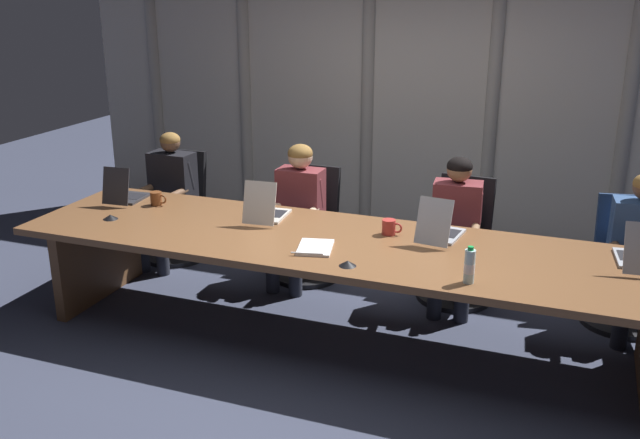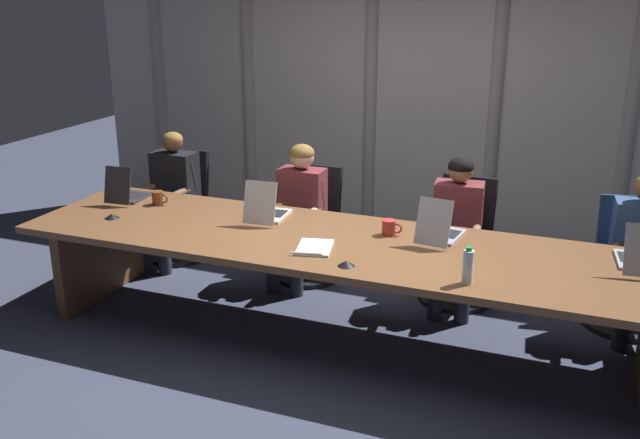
# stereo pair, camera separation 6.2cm
# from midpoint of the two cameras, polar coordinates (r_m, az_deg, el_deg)

# --- Properties ---
(ground_plane) EXTENTS (13.99, 13.99, 0.00)m
(ground_plane) POSITION_cam_midpoint_polar(r_m,az_deg,el_deg) (5.09, 1.08, -9.52)
(ground_plane) COLOR #383D51
(conference_table) EXTENTS (4.52, 1.16, 0.74)m
(conference_table) POSITION_cam_midpoint_polar(r_m,az_deg,el_deg) (4.83, 1.13, -3.15)
(conference_table) COLOR brown
(conference_table) RESTS_ON ground_plane
(curtain_backdrop) EXTENTS (7.00, 0.17, 2.67)m
(curtain_backdrop) POSITION_cam_midpoint_polar(r_m,az_deg,el_deg) (6.79, 7.82, 9.44)
(curtain_backdrop) COLOR beige
(curtain_backdrop) RESTS_ON ground_plane
(laptop_left_end) EXTENTS (0.25, 0.40, 0.30)m
(laptop_left_end) POSITION_cam_midpoint_polar(r_m,az_deg,el_deg) (5.84, -15.75, 1.99)
(laptop_left_end) COLOR #2D2D33
(laptop_left_end) RESTS_ON conference_table
(laptop_left_mid) EXTENTS (0.27, 0.44, 0.32)m
(laptop_left_mid) POSITION_cam_midpoint_polar(r_m,az_deg,el_deg) (5.21, -4.68, 0.67)
(laptop_left_mid) COLOR beige
(laptop_left_mid) RESTS_ON conference_table
(laptop_center) EXTENTS (0.28, 0.46, 0.32)m
(laptop_center) POSITION_cam_midpoint_polar(r_m,az_deg,el_deg) (4.85, 9.34, -0.88)
(laptop_center) COLOR #A8ADB7
(laptop_center) RESTS_ON conference_table
(laptop_right_mid) EXTENTS (0.28, 0.49, 0.31)m
(laptop_right_mid) POSITION_cam_midpoint_polar(r_m,az_deg,el_deg) (4.76, 24.01, -2.71)
(laptop_right_mid) COLOR #A8ADB7
(laptop_right_mid) RESTS_ON conference_table
(office_chair_left_end) EXTENTS (0.60, 0.60, 0.95)m
(office_chair_left_end) POSITION_cam_midpoint_polar(r_m,az_deg,el_deg) (6.57, -11.78, 0.16)
(office_chair_left_end) COLOR black
(office_chair_left_end) RESTS_ON ground_plane
(office_chair_left_mid) EXTENTS (0.60, 0.60, 0.93)m
(office_chair_left_mid) POSITION_cam_midpoint_polar(r_m,az_deg,el_deg) (6.01, -1.28, -1.29)
(office_chair_left_mid) COLOR black
(office_chair_left_mid) RESTS_ON ground_plane
(office_chair_center) EXTENTS (0.60, 0.60, 0.95)m
(office_chair_center) POSITION_cam_midpoint_polar(r_m,az_deg,el_deg) (5.68, 10.79, -2.73)
(office_chair_center) COLOR black
(office_chair_center) RESTS_ON ground_plane
(office_chair_right_mid) EXTENTS (0.60, 0.61, 0.92)m
(office_chair_right_mid) POSITION_cam_midpoint_polar(r_m,az_deg,el_deg) (5.64, 23.19, -4.26)
(office_chair_right_mid) COLOR navy
(office_chair_right_mid) RESTS_ON ground_plane
(person_left_end) EXTENTS (0.41, 0.55, 1.17)m
(person_left_end) POSITION_cam_midpoint_polar(r_m,az_deg,el_deg) (6.34, -12.50, 2.26)
(person_left_end) COLOR black
(person_left_end) RESTS_ON ground_plane
(person_left_mid) EXTENTS (0.38, 0.55, 1.16)m
(person_left_mid) POSITION_cam_midpoint_polar(r_m,az_deg,el_deg) (5.78, -2.21, 1.18)
(person_left_mid) COLOR brown
(person_left_mid) RESTS_ON ground_plane
(person_center) EXTENTS (0.41, 0.57, 1.16)m
(person_center) POSITION_cam_midpoint_polar(r_m,az_deg,el_deg) (5.43, 10.58, -0.35)
(person_center) COLOR brown
(person_center) RESTS_ON ground_plane
(water_bottle_primary) EXTENTS (0.06, 0.06, 0.23)m
(water_bottle_primary) POSITION_cam_midpoint_polar(r_m,az_deg,el_deg) (4.17, 11.59, -3.74)
(water_bottle_primary) COLOR silver
(water_bottle_primary) RESTS_ON conference_table
(coffee_mug_near) EXTENTS (0.14, 0.09, 0.11)m
(coffee_mug_near) POSITION_cam_midpoint_polar(r_m,az_deg,el_deg) (4.90, 5.28, -0.61)
(coffee_mug_near) COLOR #B2332D
(coffee_mug_near) RESTS_ON conference_table
(coffee_mug_far) EXTENTS (0.14, 0.09, 0.11)m
(coffee_mug_far) POSITION_cam_midpoint_polar(r_m,az_deg,el_deg) (5.68, -13.39, 1.66)
(coffee_mug_far) COLOR brown
(coffee_mug_far) RESTS_ON conference_table
(conference_mic_left_side) EXTENTS (0.11, 0.11, 0.03)m
(conference_mic_left_side) POSITION_cam_midpoint_polar(r_m,az_deg,el_deg) (5.44, -16.92, 0.21)
(conference_mic_left_side) COLOR black
(conference_mic_left_side) RESTS_ON conference_table
(conference_mic_middle) EXTENTS (0.11, 0.11, 0.03)m
(conference_mic_middle) POSITION_cam_midpoint_polar(r_m,az_deg,el_deg) (4.35, 1.84, -3.56)
(conference_mic_middle) COLOR black
(conference_mic_middle) RESTS_ON conference_table
(spiral_notepad) EXTENTS (0.28, 0.35, 0.03)m
(spiral_notepad) POSITION_cam_midpoint_polar(r_m,az_deg,el_deg) (4.63, -0.79, -2.30)
(spiral_notepad) COLOR silver
(spiral_notepad) RESTS_ON conference_table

